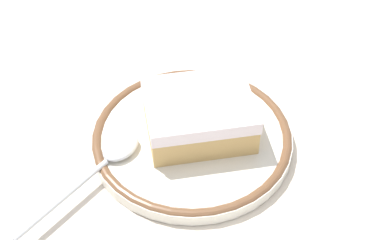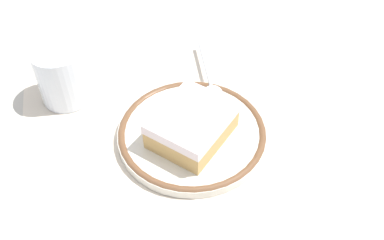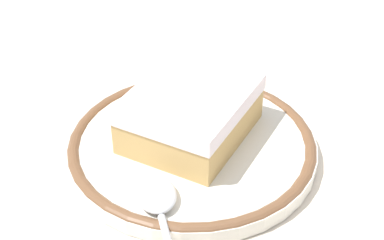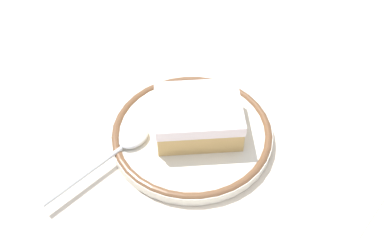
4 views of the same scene
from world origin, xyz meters
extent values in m
plane|color=#B7B2A8|center=(0.00, 0.00, 0.00)|extent=(2.40, 2.40, 0.00)
cube|color=beige|center=(0.00, 0.00, 0.00)|extent=(0.55, 0.42, 0.00)
cylinder|color=silver|center=(-0.03, -0.01, 0.01)|extent=(0.19, 0.19, 0.01)
torus|color=brown|center=(-0.03, -0.01, 0.01)|extent=(0.19, 0.19, 0.01)
cube|color=tan|center=(-0.04, -0.01, 0.03)|extent=(0.12, 0.13, 0.03)
cube|color=white|center=(-0.04, -0.01, 0.05)|extent=(0.13, 0.13, 0.01)
ellipsoid|color=silver|center=(0.03, -0.05, 0.02)|extent=(0.04, 0.03, 0.01)
camera|label=1|loc=(0.29, 0.20, 0.41)|focal=54.06mm
camera|label=2|loc=(-0.39, 0.08, 0.43)|focal=40.83mm
camera|label=3|loc=(0.30, -0.12, 0.28)|focal=53.02mm
camera|label=4|loc=(0.26, 0.23, 0.45)|focal=44.96mm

